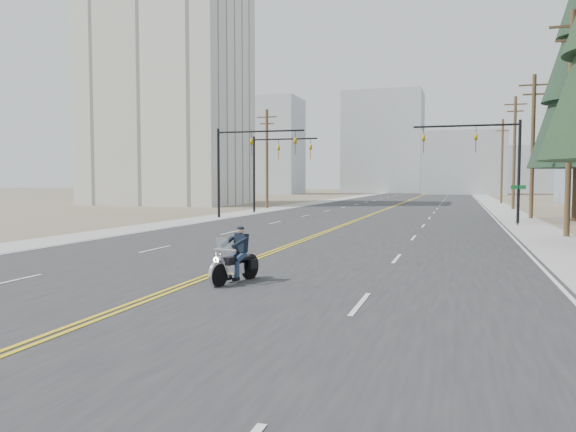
{
  "coord_description": "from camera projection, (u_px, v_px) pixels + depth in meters",
  "views": [
    {
      "loc": [
        7.14,
        -8.76,
        2.85
      ],
      "look_at": [
        1.19,
        10.76,
        1.6
      ],
      "focal_mm": 35.0,
      "sensor_mm": 36.0,
      "label": 1
    }
  ],
  "objects": [
    {
      "name": "haze_bldg_d",
      "position": [
        383.0,
        143.0,
        146.98
      ],
      "size": [
        20.0,
        15.0,
        26.0
      ],
      "primitive_type": "cube",
      "color": "#ADB2B7",
      "rests_on": "ground"
    },
    {
      "name": "haze_bldg_a",
      "position": [
        270.0,
        146.0,
        129.92
      ],
      "size": [
        14.0,
        12.0,
        22.0
      ],
      "primitive_type": "cube",
      "color": "#B7BCC6",
      "rests_on": "ground"
    },
    {
      "name": "road",
      "position": [
        405.0,
        202.0,
        77.45
      ],
      "size": [
        20.0,
        200.0,
        0.01
      ],
      "primitive_type": "cube",
      "color": "#303033",
      "rests_on": "ground"
    },
    {
      "name": "ground_plane",
      "position": [
        62.0,
        332.0,
        10.61
      ],
      "size": [
        400.0,
        400.0,
        0.0
      ],
      "primitive_type": "plane",
      "color": "#776D56",
      "rests_on": "ground"
    },
    {
      "name": "utility_pole_left",
      "position": [
        267.0,
        157.0,
        59.74
      ],
      "size": [
        2.2,
        0.3,
        10.5
      ],
      "color": "brown",
      "rests_on": "ground"
    },
    {
      "name": "haze_bldg_f",
      "position": [
        235.0,
        162.0,
        148.79
      ],
      "size": [
        12.0,
        12.0,
        16.0
      ],
      "primitive_type": "cube",
      "color": "#ADB2B7",
      "rests_on": "ground"
    },
    {
      "name": "street_sign",
      "position": [
        518.0,
        198.0,
        36.0
      ],
      "size": [
        0.9,
        0.06,
        2.62
      ],
      "color": "black",
      "rests_on": "ground"
    },
    {
      "name": "traffic_mast_left",
      "position": [
        242.0,
        155.0,
        43.47
      ],
      "size": [
        7.1,
        0.26,
        7.0
      ],
      "color": "black",
      "rests_on": "ground"
    },
    {
      "name": "sidewalk_right",
      "position": [
        493.0,
        203.0,
        74.1
      ],
      "size": [
        3.0,
        200.0,
        0.01
      ],
      "primitive_type": "cube",
      "color": "#A5A5A0",
      "rests_on": "ground"
    },
    {
      "name": "utility_pole_d",
      "position": [
        514.0,
        151.0,
        57.21
      ],
      "size": [
        2.2,
        0.3,
        11.5
      ],
      "color": "brown",
      "rests_on": "ground"
    },
    {
      "name": "utility_pole_e",
      "position": [
        502.0,
        160.0,
        73.46
      ],
      "size": [
        2.2,
        0.3,
        11.0
      ],
      "color": "brown",
      "rests_on": "ground"
    },
    {
      "name": "apartment_block",
      "position": [
        168.0,
        85.0,
        70.35
      ],
      "size": [
        18.0,
        14.0,
        30.0
      ],
      "primitive_type": "cube",
      "color": "silver",
      "rests_on": "ground"
    },
    {
      "name": "motorcyclist",
      "position": [
        235.0,
        255.0,
        15.73
      ],
      "size": [
        1.36,
        2.19,
        1.59
      ],
      "primitive_type": null,
      "rotation": [
        0.0,
        0.0,
        2.88
      ],
      "color": "black",
      "rests_on": "ground"
    },
    {
      "name": "traffic_mast_far",
      "position": [
        271.0,
        160.0,
        51.21
      ],
      "size": [
        6.1,
        0.26,
        7.0
      ],
      "color": "black",
      "rests_on": "ground"
    },
    {
      "name": "utility_pole_c",
      "position": [
        533.0,
        144.0,
        42.91
      ],
      "size": [
        2.2,
        0.3,
        11.0
      ],
      "color": "brown",
      "rests_on": "ground"
    },
    {
      "name": "haze_bldg_b",
      "position": [
        463.0,
        163.0,
        127.2
      ],
      "size": [
        18.0,
        14.0,
        14.0
      ],
      "primitive_type": "cube",
      "color": "#ADB2B7",
      "rests_on": "ground"
    },
    {
      "name": "haze_bldg_e",
      "position": [
        531.0,
        170.0,
        146.19
      ],
      "size": [
        14.0,
        14.0,
        12.0
      ],
      "primitive_type": "cube",
      "color": "#B7BCC6",
      "rests_on": "ground"
    },
    {
      "name": "sidewalk_left",
      "position": [
        324.0,
        201.0,
        80.79
      ],
      "size": [
        3.0,
        200.0,
        0.01
      ],
      "primitive_type": "cube",
      "color": "#A5A5A0",
      "rests_on": "ground"
    },
    {
      "name": "traffic_mast_right",
      "position": [
        488.0,
        151.0,
        38.25
      ],
      "size": [
        7.1,
        0.26,
        7.0
      ],
      "color": "black",
      "rests_on": "ground"
    },
    {
      "name": "utility_pole_b",
      "position": [
        570.0,
        120.0,
        28.57
      ],
      "size": [
        2.2,
        0.3,
        11.5
      ],
      "color": "brown",
      "rests_on": "ground"
    }
  ]
}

